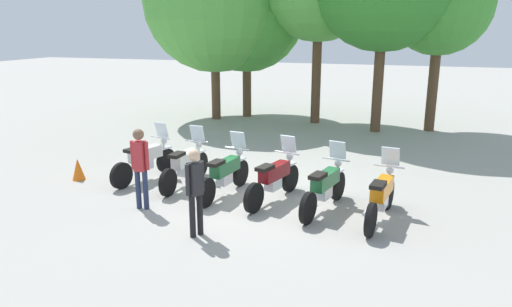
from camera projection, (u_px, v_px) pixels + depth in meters
ground_plane at (249, 198)px, 10.65m from camera, size 80.00×80.00×0.00m
motorcycle_0 at (146, 160)px, 11.78m from camera, size 0.79×2.15×1.37m
motorcycle_1 at (186, 165)px, 11.36m from camera, size 0.62×2.19×1.37m
motorcycle_2 at (225, 173)px, 10.69m from camera, size 0.69×2.18×1.37m
motorcycle_3 at (274, 178)px, 10.33m from camera, size 0.81×2.14×1.37m
motorcycle_4 at (325, 187)px, 9.80m from camera, size 0.78×2.16×1.37m
motorcycle_5 at (381, 196)px, 9.27m from camera, size 0.70×2.18×1.37m
person_0 at (195, 186)px, 8.47m from camera, size 0.29×0.39×1.64m
person_1 at (140, 163)px, 9.76m from camera, size 0.40×0.24×1.72m
tree_0 at (214, 1)px, 18.60m from camera, size 5.53×5.53×7.44m
tree_1 at (247, 13)px, 19.22m from camera, size 4.73×4.73×6.61m
tree_4 at (441, 4)px, 16.39m from camera, size 3.57×3.57×6.28m
traffic_cone at (78, 169)px, 11.83m from camera, size 0.32×0.32×0.55m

